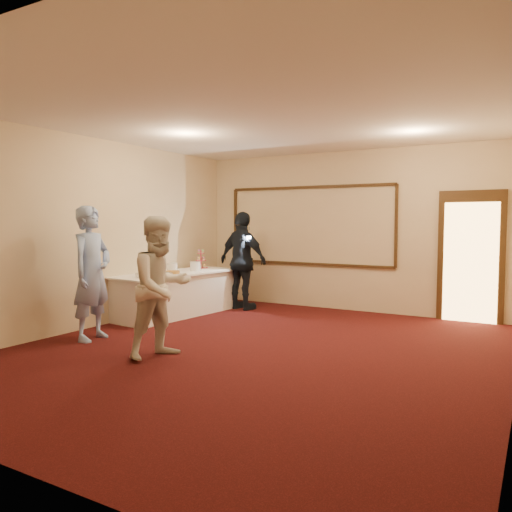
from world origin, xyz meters
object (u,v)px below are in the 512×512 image
(plate_stack_b, at_px, (195,266))
(pavlova_tray, at_px, (154,272))
(plate_stack_a, at_px, (172,267))
(man, at_px, (92,273))
(buffet_table, at_px, (176,294))
(woman, at_px, (161,287))
(tart, at_px, (172,273))
(cupcake_stand, at_px, (201,261))
(guest, at_px, (243,261))

(plate_stack_b, bearing_deg, pavlova_tray, -87.17)
(pavlova_tray, relative_size, plate_stack_a, 3.05)
(man, bearing_deg, buffet_table, -3.36)
(woman, bearing_deg, pavlova_tray, 58.03)
(tart, relative_size, man, 0.16)
(pavlova_tray, distance_m, cupcake_stand, 1.74)
(cupcake_stand, bearing_deg, buffet_table, -83.17)
(man, bearing_deg, tart, -7.72)
(pavlova_tray, bearing_deg, cupcake_stand, 100.13)
(plate_stack_b, bearing_deg, buffet_table, -108.15)
(pavlova_tray, relative_size, tart, 2.02)
(pavlova_tray, distance_m, plate_stack_b, 1.20)
(pavlova_tray, xyz_separation_m, plate_stack_a, (-0.30, 0.83, -0.00))
(plate_stack_b, height_order, tart, plate_stack_b)
(pavlova_tray, height_order, plate_stack_a, pavlova_tray)
(man, distance_m, guest, 3.21)
(plate_stack_a, xyz_separation_m, woman, (1.73, -2.31, 0.02))
(tart, bearing_deg, buffet_table, 119.69)
(man, bearing_deg, plate_stack_b, -7.28)
(woman, relative_size, guest, 0.94)
(tart, bearing_deg, plate_stack_a, 129.54)
(plate_stack_a, xyz_separation_m, tart, (0.26, -0.32, -0.05))
(plate_stack_b, xyz_separation_m, tart, (0.02, -0.69, -0.06))
(cupcake_stand, height_order, plate_stack_a, cupcake_stand)
(pavlova_tray, height_order, plate_stack_b, pavlova_tray)
(buffet_table, relative_size, pavlova_tray, 4.28)
(cupcake_stand, bearing_deg, pavlova_tray, -79.87)
(plate_stack_b, height_order, woman, woman)
(cupcake_stand, relative_size, man, 0.20)
(pavlova_tray, height_order, woman, woman)
(buffet_table, xyz_separation_m, tart, (0.16, -0.28, 0.41))
(plate_stack_b, relative_size, woman, 0.12)
(man, bearing_deg, guest, -18.55)
(buffet_table, bearing_deg, guest, 55.44)
(plate_stack_b, bearing_deg, guest, 47.73)
(cupcake_stand, height_order, man, man)
(buffet_table, distance_m, pavlova_tray, 0.93)
(cupcake_stand, xyz_separation_m, tart, (0.27, -1.21, -0.11))
(plate_stack_a, relative_size, tart, 0.66)
(cupcake_stand, height_order, tart, cupcake_stand)
(buffet_table, distance_m, guest, 1.44)
(guest, bearing_deg, tart, 77.43)
(plate_stack_a, bearing_deg, guest, 50.75)
(tart, relative_size, guest, 0.16)
(cupcake_stand, distance_m, plate_stack_a, 0.89)
(tart, distance_m, guest, 1.50)
(man, height_order, guest, man)
(plate_stack_a, xyz_separation_m, plate_stack_b, (0.24, 0.37, 0.00))
(plate_stack_a, distance_m, man, 2.12)
(pavlova_tray, relative_size, man, 0.32)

